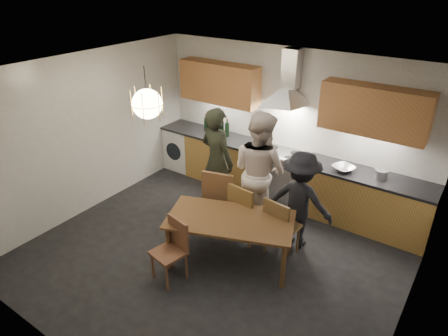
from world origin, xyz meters
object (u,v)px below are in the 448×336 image
Objects in this scene: person_left at (217,161)px; wine_bottles at (216,125)px; dining_table at (230,224)px; person_mid at (259,171)px; mixing_bowl at (344,168)px; chair_back_left at (220,197)px; person_right at (300,200)px; stock_pot at (381,174)px; chair_front at (173,246)px.

wine_bottles is at bearing -43.79° from person_left.
dining_table is at bearing -50.26° from wine_bottles.
person_mid reaches higher than mixing_bowl.
person_right is at bearing -176.17° from chair_back_left.
mixing_bowl is at bearing -171.86° from stock_pot.
person_right is at bearing 36.27° from dining_table.
person_left is at bearing 11.79° from person_mid.
mixing_bowl is at bearing -145.64° from person_left.
chair_front is 1.78m from person_mid.
dining_table is 1.45m from person_left.
person_left is 2.53m from stock_pot.
dining_table is at bearing 67.83° from chair_front.
person_left reaches higher than chair_front.
person_right reaches higher than mixing_bowl.
dining_table is at bearing 120.77° from chair_back_left.
chair_back_left reaches higher than stock_pot.
wine_bottles is at bearing 176.96° from mixing_bowl.
stock_pot is at bearing 8.14° from mixing_bowl.
person_mid is at bearing -32.90° from wine_bottles.
person_mid is at bearing -149.60° from stock_pot.
chair_front is 1.51× the size of wine_bottles.
person_mid is at bearing -171.02° from person_left.
person_right reaches higher than wine_bottles.
chair_front is 2.98m from wine_bottles.
chair_back_left is 1.20m from chair_front.
dining_table is 0.99× the size of person_mid.
wine_bottles is (-1.21, 2.66, 0.58)m from chair_front.
chair_front is 2.88m from mixing_bowl.
dining_table is 2.19× the size of chair_front.
chair_front is at bearing -144.66° from dining_table.
person_mid is at bearing -140.60° from mixing_bowl.
stock_pot is (1.40, 1.94, 0.34)m from dining_table.
mixing_bowl is (0.86, 1.86, 0.31)m from dining_table.
person_left is at bearing -65.35° from chair_back_left.
chair_back_left is (-0.54, 0.53, -0.02)m from dining_table.
chair_front is 0.48× the size of person_left.
person_mid is 1.79m from wine_bottles.
dining_table is 1.04× the size of person_left.
wine_bottles is (-1.50, 0.97, 0.12)m from person_mid.
person_left is 2.00m from mixing_bowl.
chair_back_left is at bearing 106.06° from chair_front.
chair_back_left is at bearing -136.28° from mixing_bowl.
wine_bottles is at bearing 126.06° from chair_front.
mixing_bowl is at bearing -3.04° from wine_bottles.
dining_table is 1.08m from person_right.
dining_table is 2.41m from stock_pot.
stock_pot is (2.36, 0.90, 0.07)m from person_left.
person_left is 5.55× the size of mixing_bowl.
chair_back_left is 0.71m from person_mid.
person_right is at bearing -25.89° from wine_bottles.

